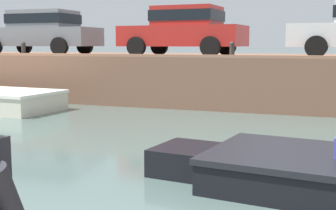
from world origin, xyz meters
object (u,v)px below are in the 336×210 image
object	(u,v)px
mooring_bollard_mid	(232,49)
car_left_inner_red	(184,29)
car_leftmost_grey	(42,31)
mooring_bollard_west	(23,48)

from	to	relation	value
mooring_bollard_mid	car_left_inner_red	bearing A→B (deg)	143.20
mooring_bollard_mid	car_leftmost_grey	bearing A→B (deg)	169.09
car_leftmost_grey	car_left_inner_red	world-z (taller)	same
car_left_inner_red	mooring_bollard_west	bearing A→B (deg)	-164.81
mooring_bollard_mid	mooring_bollard_west	bearing A→B (deg)	180.00
car_left_inner_red	mooring_bollard_mid	size ratio (longest dim) A/B	8.87
car_leftmost_grey	mooring_bollard_mid	bearing A→B (deg)	-10.91
car_leftmost_grey	mooring_bollard_mid	size ratio (longest dim) A/B	9.57
car_left_inner_red	mooring_bollard_west	distance (m)	5.31
car_leftmost_grey	mooring_bollard_mid	world-z (taller)	car_leftmost_grey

